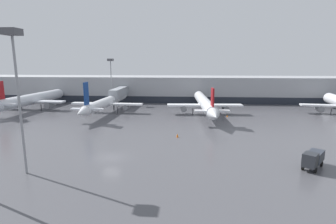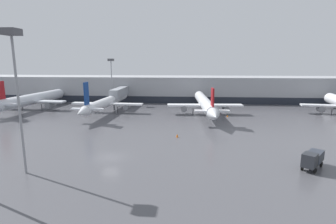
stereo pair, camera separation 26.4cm
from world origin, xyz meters
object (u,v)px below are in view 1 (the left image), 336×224
traffic_cone_1 (227,116)px  apron_light_mast_3 (111,68)px  service_truck_2 (313,158)px  traffic_cone_0 (177,135)px  parked_jet_1 (107,102)px  parked_jet_0 (32,99)px  apron_light_mast_6 (15,61)px  parked_jet_3 (205,103)px

traffic_cone_1 → apron_light_mast_3: (-36.71, 19.12, 12.16)m
service_truck_2 → traffic_cone_0: (-18.98, 13.66, -1.09)m
parked_jet_1 → traffic_cone_0: parked_jet_1 is taller
parked_jet_0 → service_truck_2: size_ratio=7.37×
apron_light_mast_6 → parked_jet_3: bearing=58.3°
parked_jet_3 → parked_jet_0: bearing=83.2°
parked_jet_0 → apron_light_mast_6: apron_light_mast_6 is taller
traffic_cone_1 → parked_jet_0: bearing=174.1°
parked_jet_3 → apron_light_mast_3: (-30.86, 16.27, 9.32)m
apron_light_mast_3 → parked_jet_0: bearing=-147.5°
parked_jet_3 → apron_light_mast_6: size_ratio=2.15×
traffic_cone_1 → parked_jet_1: bearing=174.4°
parked_jet_3 → apron_light_mast_6: 49.90m
parked_jet_3 → traffic_cone_0: (-6.61, -23.19, -2.77)m
parked_jet_3 → traffic_cone_0: size_ratio=55.12×
apron_light_mast_6 → traffic_cone_0: bearing=43.8°
parked_jet_0 → traffic_cone_1: size_ratio=65.55×
traffic_cone_0 → apron_light_mast_3: 47.87m
traffic_cone_1 → service_truck_2: bearing=-79.1°
service_truck_2 → traffic_cone_0: service_truck_2 is taller
parked_jet_0 → parked_jet_1: bearing=-92.3°
parked_jet_3 → service_truck_2: size_ratio=7.90×
traffic_cone_1 → apron_light_mast_6: (-31.41, -38.50, 14.09)m
service_truck_2 → apron_light_mast_6: (-37.94, -4.51, 12.92)m
traffic_cone_1 → traffic_cone_0: bearing=-121.5°
traffic_cone_0 → traffic_cone_1: (12.46, 20.34, -0.08)m
parked_jet_0 → traffic_cone_0: 52.13m
parked_jet_3 → apron_light_mast_6: apron_light_mast_6 is taller
traffic_cone_0 → traffic_cone_1: size_ratio=1.27×
service_truck_2 → parked_jet_0: bearing=-83.4°
apron_light_mast_6 → parked_jet_0: bearing=120.3°
parked_jet_1 → traffic_cone_1: (33.58, -3.31, -2.79)m
apron_light_mast_3 → apron_light_mast_6: size_ratio=0.85×
service_truck_2 → apron_light_mast_3: (-43.24, 53.11, 11.00)m
parked_jet_0 → traffic_cone_0: (44.94, -26.26, -2.88)m
parked_jet_0 → apron_light_mast_6: 52.66m
traffic_cone_1 → apron_light_mast_6: 51.65m
parked_jet_1 → traffic_cone_1: 33.85m
parked_jet_0 → apron_light_mast_6: size_ratio=2.01×
parked_jet_3 → traffic_cone_1: size_ratio=70.22×
parked_jet_0 → service_truck_2: 75.39m
traffic_cone_0 → apron_light_mast_6: bearing=-136.2°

